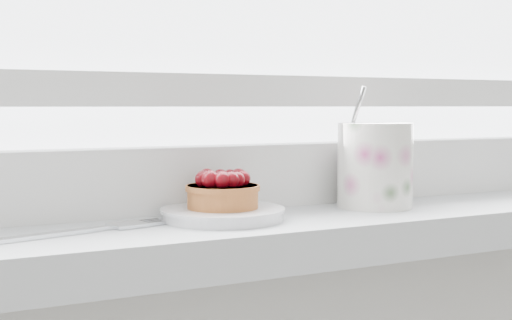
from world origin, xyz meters
TOP-DOWN VIEW (x-y plane):
  - saucer at (-0.03, 1.89)m, footprint 0.12×0.12m
  - raspberry_tart at (-0.03, 1.89)m, footprint 0.07×0.07m
  - floral_mug at (0.16, 1.90)m, footprint 0.13×0.11m
  - fork at (-0.18, 1.88)m, footprint 0.22×0.07m

SIDE VIEW (x-z plane):
  - fork at x=-0.18m, z-range 0.94..0.94m
  - saucer at x=-0.03m, z-range 0.94..0.95m
  - raspberry_tart at x=-0.03m, z-range 0.95..0.99m
  - floral_mug at x=0.16m, z-range 0.92..1.06m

